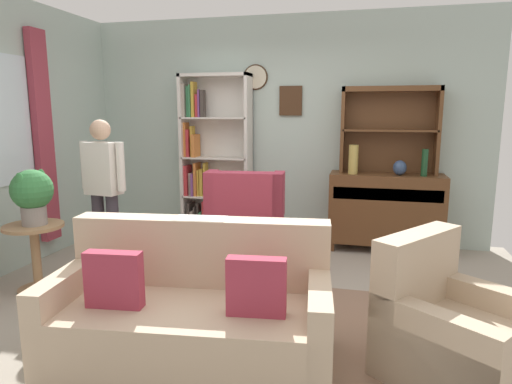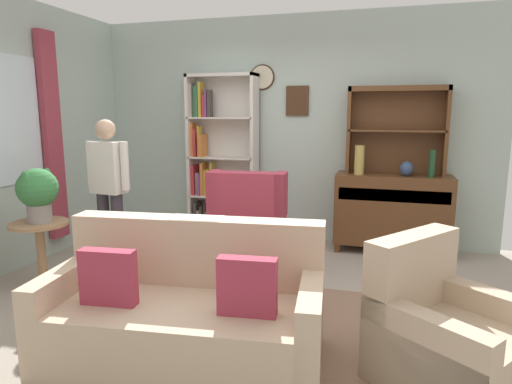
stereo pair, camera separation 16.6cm
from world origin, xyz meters
name	(u,v)px [view 2 (the right image)]	position (x,y,z in m)	size (l,w,h in m)	color
ground_plane	(239,304)	(0.00, 0.00, -0.01)	(5.40, 4.60, 0.02)	#9E9384
wall_back	(291,130)	(0.00, 2.13, 1.40)	(5.00, 0.09, 2.80)	#ADC1B7
area_rug	(251,321)	(0.20, -0.30, 0.00)	(2.53, 1.65, 0.01)	#846651
bookshelf	(217,160)	(-0.93, 1.94, 1.02)	(0.90, 0.30, 2.10)	silver
sideboard	(392,210)	(1.27, 1.86, 0.51)	(1.30, 0.45, 0.92)	brown
sideboard_hutch	(397,118)	(1.27, 1.97, 1.56)	(1.10, 0.26, 1.00)	brown
vase_tall	(359,160)	(0.88, 1.78, 1.09)	(0.11, 0.11, 0.34)	tan
vase_round	(407,169)	(1.40, 1.79, 1.01)	(0.15, 0.15, 0.17)	#33476B
bottle_wine	(432,164)	(1.66, 1.77, 1.07)	(0.07, 0.07, 0.31)	#194223
couch_floral	(186,313)	(-0.07, -0.90, 0.31)	(1.88, 1.04, 0.90)	#C6AD8E
armchair_floral	(445,338)	(1.56, -0.73, 0.29)	(1.07, 1.07, 0.88)	#C6AD8E
wingback_chair	(251,232)	(-0.16, 0.89, 0.38)	(0.85, 0.87, 1.05)	#A33347
plant_stand	(41,247)	(-1.88, -0.17, 0.39)	(0.52, 0.52, 0.63)	#A87F56
potted_plant_large	(38,191)	(-1.87, -0.16, 0.92)	(0.36, 0.36, 0.50)	gray
person_reading	(109,184)	(-1.53, 0.43, 0.91)	(0.53, 0.24, 1.56)	#38333D
coffee_table	(242,267)	(0.06, -0.06, 0.35)	(0.80, 0.50, 0.42)	brown
book_stack	(232,253)	(-0.03, -0.07, 0.47)	(0.20, 0.16, 0.10)	gray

